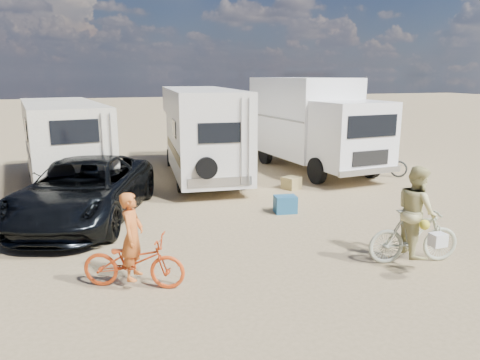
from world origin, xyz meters
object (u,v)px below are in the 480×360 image
object	(u,v)px
bike_parked	(382,163)
rider_woman	(416,219)
rv_main	(202,134)
rider_man	(133,246)
rv_left	(64,145)
bike_man	(134,261)
dark_suv	(84,190)
crate	(291,183)
bike_woman	(414,236)
cooler	(285,204)
box_truck	(315,125)

from	to	relation	value
bike_parked	rider_woman	bearing A→B (deg)	-171.67
rv_main	rider_man	xyz separation A→B (m)	(-3.39, -8.49, -0.83)
rider_woman	rv_left	bearing A→B (deg)	48.74
rider_woman	bike_man	bearing A→B (deg)	94.87
bike_man	rider_man	distance (m)	0.30
dark_suv	bike_man	world-z (taller)	dark_suv
rv_left	bike_man	xyz separation A→B (m)	(1.37, -8.52, -0.93)
rv_main	bike_man	size ratio (longest dim) A/B	3.99
rv_left	rider_man	size ratio (longest dim) A/B	4.29
rider_man	crate	bearing A→B (deg)	-21.50
rv_main	crate	distance (m)	3.94
crate	bike_woman	bearing A→B (deg)	-92.50
bike_woman	cooler	size ratio (longest dim) A/B	3.16
rv_left	bike_parked	bearing A→B (deg)	-18.43
rider_man	rider_woman	world-z (taller)	rider_woman
bike_man	rider_man	xyz separation A→B (m)	(-0.00, 0.00, 0.30)
box_truck	rider_woman	world-z (taller)	box_truck
rv_left	bike_parked	distance (m)	11.43
rider_woman	crate	distance (m)	6.41
rider_woman	dark_suv	bearing A→B (deg)	62.82
rider_woman	cooler	xyz separation A→B (m)	(-1.03, 3.97, -0.67)
rv_main	cooler	distance (m)	5.50
rv_main	bike_man	distance (m)	9.21
rv_main	bike_woman	size ratio (longest dim) A/B	3.93
dark_suv	cooler	size ratio (longest dim) A/B	9.66
crate	rv_left	bearing A→B (deg)	158.07
rv_left	crate	bearing A→B (deg)	-29.54
bike_parked	crate	xyz separation A→B (m)	(-4.08, -0.72, -0.28)
rider_woman	cooler	size ratio (longest dim) A/B	3.07
bike_man	rv_left	bearing A→B (deg)	33.05
rider_man	bike_parked	distance (m)	11.72
rv_main	crate	bearing A→B (deg)	-44.43
rv_main	bike_man	world-z (taller)	rv_main
bike_man	crate	bearing A→B (deg)	-21.50
rv_main	rv_left	distance (m)	4.77
box_truck	cooler	xyz separation A→B (m)	(-3.47, -4.88, -1.57)
rv_main	rider_woman	xyz separation A→B (m)	(2.07, -9.19, -0.70)
rider_man	rv_main	bearing A→B (deg)	2.14
rv_left	rider_man	bearing A→B (deg)	-88.49
bike_woman	rider_man	bearing A→B (deg)	94.87
rider_man	rider_woman	size ratio (longest dim) A/B	0.86
cooler	rider_man	bearing A→B (deg)	-135.22
rv_main	rv_left	size ratio (longest dim) A/B	1.09
rider_woman	bike_woman	bearing A→B (deg)	0.00
box_truck	bike_man	bearing A→B (deg)	-138.93
bike_parked	cooler	xyz separation A→B (m)	(-5.38, -3.12, -0.25)
rv_left	crate	size ratio (longest dim) A/B	13.40
cooler	crate	distance (m)	2.73
cooler	bike_man	bearing A→B (deg)	-135.22
rv_left	box_truck	distance (m)	9.29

